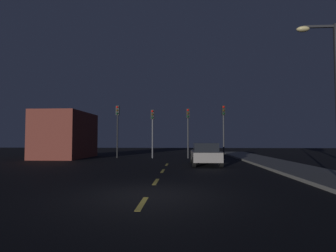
{
  "coord_description": "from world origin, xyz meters",
  "views": [
    {
      "loc": [
        1.12,
        -8.57,
        1.76
      ],
      "look_at": [
        -0.2,
        15.29,
        2.95
      ],
      "focal_mm": 28.68,
      "sensor_mm": 36.0,
      "label": 1
    }
  ],
  "objects_px": {
    "traffic_signal_far_left": "(117,121)",
    "street_lamp_right": "(331,85)",
    "traffic_signal_far_right": "(223,121)",
    "car_stopped_ahead": "(205,154)",
    "traffic_signal_center_left": "(153,124)",
    "traffic_signal_center_right": "(188,123)"
  },
  "relations": [
    {
      "from": "traffic_signal_center_left",
      "to": "street_lamp_right",
      "type": "distance_m",
      "value": 16.08
    },
    {
      "from": "traffic_signal_center_right",
      "to": "car_stopped_ahead",
      "type": "bearing_deg",
      "value": -80.84
    },
    {
      "from": "traffic_signal_far_left",
      "to": "car_stopped_ahead",
      "type": "xyz_separation_m",
      "value": [
        7.71,
        -6.51,
        -2.7
      ]
    },
    {
      "from": "traffic_signal_far_right",
      "to": "car_stopped_ahead",
      "type": "height_order",
      "value": "traffic_signal_far_right"
    },
    {
      "from": "traffic_signal_center_left",
      "to": "traffic_signal_center_right",
      "type": "bearing_deg",
      "value": 0.0
    },
    {
      "from": "traffic_signal_far_right",
      "to": "car_stopped_ahead",
      "type": "distance_m",
      "value": 7.39
    },
    {
      "from": "car_stopped_ahead",
      "to": "traffic_signal_center_left",
      "type": "bearing_deg",
      "value": 123.89
    },
    {
      "from": "traffic_signal_center_left",
      "to": "traffic_signal_center_right",
      "type": "relative_size",
      "value": 0.98
    },
    {
      "from": "traffic_signal_far_right",
      "to": "car_stopped_ahead",
      "type": "bearing_deg",
      "value": -108.96
    },
    {
      "from": "traffic_signal_far_left",
      "to": "traffic_signal_center_right",
      "type": "xyz_separation_m",
      "value": [
        6.66,
        -0.0,
        -0.21
      ]
    },
    {
      "from": "car_stopped_ahead",
      "to": "street_lamp_right",
      "type": "relative_size",
      "value": 0.62
    },
    {
      "from": "traffic_signal_far_left",
      "to": "street_lamp_right",
      "type": "relative_size",
      "value": 0.73
    },
    {
      "from": "traffic_signal_center_right",
      "to": "car_stopped_ahead",
      "type": "xyz_separation_m",
      "value": [
        1.05,
        -6.51,
        -2.49
      ]
    },
    {
      "from": "traffic_signal_center_left",
      "to": "car_stopped_ahead",
      "type": "xyz_separation_m",
      "value": [
        4.37,
        -6.51,
        -2.44
      ]
    },
    {
      "from": "traffic_signal_far_right",
      "to": "street_lamp_right",
      "type": "relative_size",
      "value": 0.72
    },
    {
      "from": "traffic_signal_far_left",
      "to": "traffic_signal_center_right",
      "type": "distance_m",
      "value": 6.67
    },
    {
      "from": "traffic_signal_center_left",
      "to": "street_lamp_right",
      "type": "relative_size",
      "value": 0.67
    },
    {
      "from": "traffic_signal_center_right",
      "to": "car_stopped_ahead",
      "type": "distance_m",
      "value": 7.05
    },
    {
      "from": "traffic_signal_far_left",
      "to": "traffic_signal_far_right",
      "type": "xyz_separation_m",
      "value": [
        9.95,
        -0.0,
        -0.04
      ]
    },
    {
      "from": "traffic_signal_far_left",
      "to": "car_stopped_ahead",
      "type": "relative_size",
      "value": 1.18
    },
    {
      "from": "traffic_signal_far_left",
      "to": "traffic_signal_far_right",
      "type": "relative_size",
      "value": 1.01
    },
    {
      "from": "traffic_signal_center_left",
      "to": "traffic_signal_center_right",
      "type": "distance_m",
      "value": 3.33
    }
  ]
}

